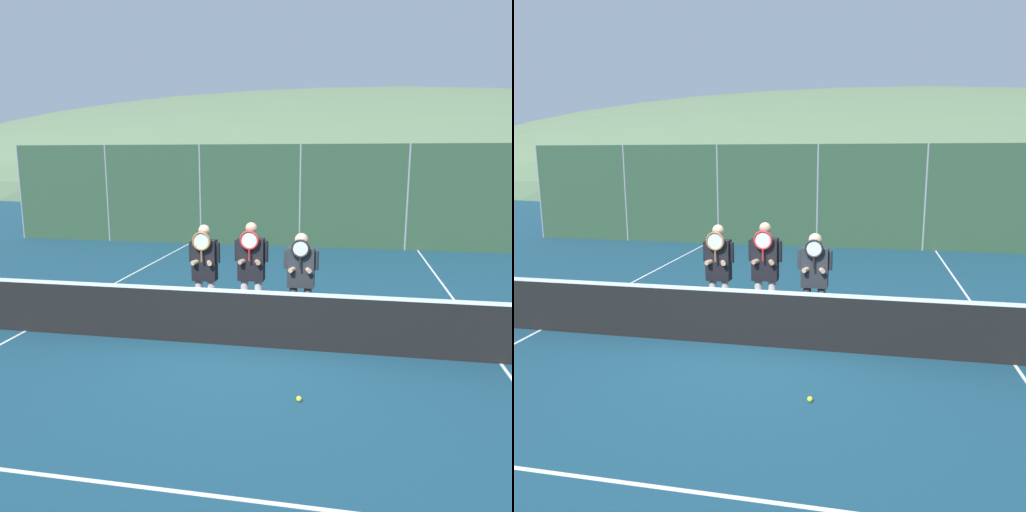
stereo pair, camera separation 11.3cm
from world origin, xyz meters
The scene contains 15 objects.
ground_plane centered at (0.00, 0.00, 0.00)m, with size 120.00×120.00×0.00m, color navy.
hill_distant centered at (0.00, 47.36, 0.00)m, with size 97.12×53.96×18.88m.
clubhouse_building centered at (0.51, 16.26, 1.74)m, with size 19.58×5.50×3.43m.
fence_back centered at (0.00, 9.04, 1.66)m, with size 20.29×0.06×3.33m.
tennis_net centered at (0.00, 0.00, 0.47)m, with size 10.15×0.09×1.01m.
court_line_left_sideline centered at (-3.77, 3.00, 0.00)m, with size 0.05×16.00×0.01m, color white.
court_line_right_sideline centered at (3.77, 3.00, 0.00)m, with size 0.05×16.00×0.01m, color white.
court_line_service_near centered at (0.00, -3.50, 0.00)m, with size 7.55×0.05×0.01m, color white.
player_leftmost centered at (-0.79, 0.65, 1.05)m, with size 0.54×0.34×1.81m.
player_center_left centered at (0.00, 0.70, 1.09)m, with size 0.57×0.34×1.86m.
player_center_right centered at (0.83, 0.70, 1.02)m, with size 0.57×0.34×1.71m.
car_far_left centered at (-6.65, 12.29, 0.88)m, with size 4.05×1.98×1.71m.
car_left_of_center centered at (-1.89, 12.06, 0.86)m, with size 4.55×2.08×1.65m.
car_center centered at (2.99, 12.12, 0.89)m, with size 4.31×2.00×1.73m.
tennis_ball_on_court centered at (1.04, -1.65, 0.03)m, with size 0.07×0.07×0.07m.
Camera 2 is at (1.65, -7.20, 2.89)m, focal length 35.00 mm.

